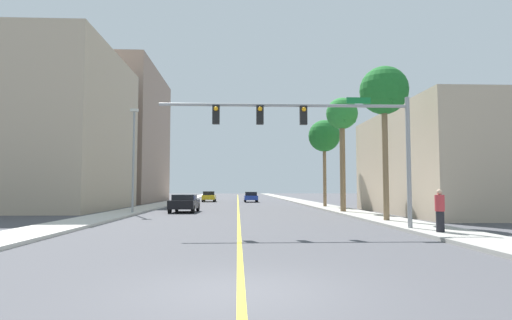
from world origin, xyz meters
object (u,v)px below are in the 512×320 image
Objects in this scene: street_lamp at (134,154)px; car_black at (184,203)px; car_blue at (251,197)px; palm_mid at (342,117)px; palm_far at (324,137)px; traffic_signal_mast at (321,128)px; car_yellow at (209,196)px; palm_near at (384,93)px; pedestrian at (440,211)px.

street_lamp is 5.56m from car_black.
palm_mid is at bearing -77.03° from car_blue.
car_blue is (-6.62, 16.95, -6.19)m from palm_far.
street_lamp is 1.79× the size of car_blue.
palm_far reaches higher than traffic_signal_mast.
car_black is 25.65m from car_yellow.
palm_far is (16.07, 9.22, 2.53)m from street_lamp.
car_yellow is (-12.41, 18.80, -6.15)m from palm_far.
palm_near is 35.56m from car_blue.
car_yellow is (-11.98, 27.51, -6.57)m from palm_mid.
street_lamp is 1.85× the size of car_black.
palm_mid is 8.72m from palm_far.
car_yellow is at bearing 100.75° from traffic_signal_mast.
palm_far is at bearing -56.35° from car_yellow.
palm_far is 24.40m from pedestrian.
palm_near is 5.01× the size of pedestrian.
pedestrian reaches higher than car_blue.
palm_far reaches higher than car_yellow.
car_black is at bearing 139.52° from palm_near.
traffic_signal_mast is 6.00m from pedestrian.
street_lamp is (-11.38, 12.58, -0.24)m from traffic_signal_mast.
car_yellow is (0.20, 25.65, 0.01)m from car_black.
palm_far reaches higher than car_black.
car_black is at bearing -151.51° from palm_far.
car_blue is at bearing 103.57° from palm_mid.
palm_near is 8.85m from pedestrian.
palm_mid is 2.11× the size of car_black.
pedestrian is (6.33, -40.63, 0.29)m from car_blue.
palm_near is at bearing -80.06° from car_blue.
pedestrian is (-0.29, -23.67, -5.90)m from palm_far.
street_lamp is 0.89× the size of palm_near.
palm_mid reaches higher than pedestrian.
palm_far is 1.97× the size of car_blue.
car_black is (-12.38, 10.57, -6.51)m from palm_near.
palm_mid is 5.07× the size of pedestrian.
palm_mid is (15.64, 0.51, 2.95)m from street_lamp.
palm_far reaches higher than street_lamp.
palm_mid is (-0.20, 8.70, 0.07)m from palm_near.
traffic_signal_mast is at bearing -87.75° from car_blue.
palm_mid is at bearing -6.76° from car_black.
pedestrian is (12.32, -16.83, 0.26)m from car_black.
street_lamp is at bearing 132.12° from traffic_signal_mast.
car_black reaches higher than car_blue.
palm_mid is at bearing 1.88° from street_lamp.
palm_mid is 27.21m from car_blue.
palm_far is 19.22m from car_blue.
car_yellow is (-5.79, 1.85, 0.04)m from car_blue.
car_yellow is (-7.71, 40.60, -3.86)m from traffic_signal_mast.
car_black is 20.86m from pedestrian.
palm_far is at bearing 74.51° from pedestrian.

